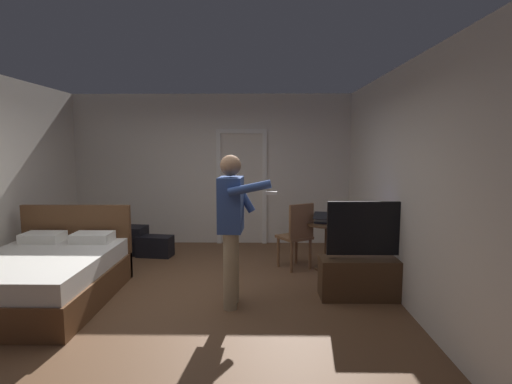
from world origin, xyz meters
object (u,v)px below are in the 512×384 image
at_px(laptop, 325,220).
at_px(suitcase_dark, 155,246).
at_px(person_blue_shirt, 232,220).
at_px(tv_flatscreen, 372,271).
at_px(bed, 45,276).
at_px(suitcase_small, 131,240).
at_px(bottle_on_table, 338,217).
at_px(side_table, 327,238).
at_px(wooden_chair, 297,233).

bearing_deg(laptop, suitcase_dark, 165.47).
bearing_deg(person_blue_shirt, tv_flatscreen, 8.59).
bearing_deg(tv_flatscreen, bed, -177.67).
distance_m(person_blue_shirt, suitcase_small, 3.00).
xyz_separation_m(bottle_on_table, suitcase_dark, (-2.88, 0.74, -0.62)).
relative_size(person_blue_shirt, suitcase_dark, 3.04).
xyz_separation_m(side_table, suitcase_small, (-3.19, 0.82, -0.24)).
bearing_deg(suitcase_small, bottle_on_table, -8.59).
xyz_separation_m(wooden_chair, suitcase_small, (-2.74, 0.83, -0.31)).
xyz_separation_m(bed, laptop, (3.49, 1.26, 0.45)).
relative_size(bed, laptop, 5.00).
xyz_separation_m(bed, bottle_on_table, (3.67, 1.22, 0.49)).
bearing_deg(person_blue_shirt, suitcase_dark, 124.94).
height_order(tv_flatscreen, laptop, tv_flatscreen).
xyz_separation_m(tv_flatscreen, laptop, (-0.40, 1.10, 0.42)).
bearing_deg(side_table, suitcase_dark, 166.50).
distance_m(bottle_on_table, person_blue_shirt, 1.97).
relative_size(laptop, person_blue_shirt, 0.23).
relative_size(tv_flatscreen, wooden_chair, 1.26).
relative_size(laptop, bottle_on_table, 1.79).
height_order(person_blue_shirt, suitcase_small, person_blue_shirt).
distance_m(wooden_chair, suitcase_dark, 2.42).
xyz_separation_m(tv_flatscreen, suitcase_small, (-3.54, 1.97, -0.10)).
xyz_separation_m(laptop, person_blue_shirt, (-1.27, -1.35, 0.24)).
bearing_deg(side_table, person_blue_shirt, -133.22).
xyz_separation_m(laptop, bottle_on_table, (0.18, -0.04, 0.04)).
height_order(tv_flatscreen, side_table, tv_flatscreen).
distance_m(laptop, suitcase_small, 3.30).
bearing_deg(bed, suitcase_small, 80.79).
xyz_separation_m(laptop, suitcase_dark, (-2.70, 0.70, -0.58)).
distance_m(bed, suitcase_dark, 2.11).
xyz_separation_m(bed, suitcase_small, (0.34, 2.12, -0.07)).
bearing_deg(wooden_chair, suitcase_small, 163.16).
xyz_separation_m(side_table, suitcase_dark, (-2.74, 0.66, -0.30)).
distance_m(side_table, suitcase_dark, 2.84).
height_order(bed, side_table, bed).
relative_size(bed, tv_flatscreen, 1.58).
xyz_separation_m(wooden_chair, suitcase_dark, (-2.30, 0.66, -0.37)).
relative_size(side_table, suitcase_dark, 1.23).
bearing_deg(tv_flatscreen, wooden_chair, 125.18).
bearing_deg(wooden_chair, laptop, -5.05).
bearing_deg(suitcase_dark, side_table, -5.14).
bearing_deg(person_blue_shirt, suitcase_small, 130.26).
bearing_deg(suitcase_dark, bottle_on_table, -6.01).
height_order(bed, suitcase_dark, bed).
relative_size(person_blue_shirt, suitcase_small, 3.65).
relative_size(bottle_on_table, suitcase_dark, 0.39).
bearing_deg(bottle_on_table, person_blue_shirt, -137.82).
bearing_deg(suitcase_dark, tv_flatscreen, -21.80).
bearing_deg(wooden_chair, side_table, 0.79).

